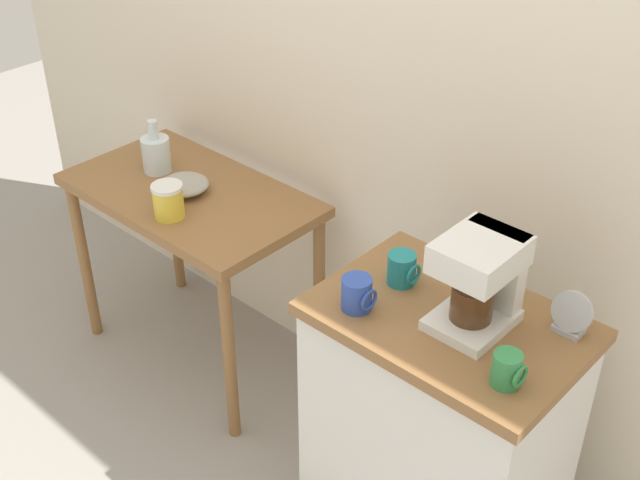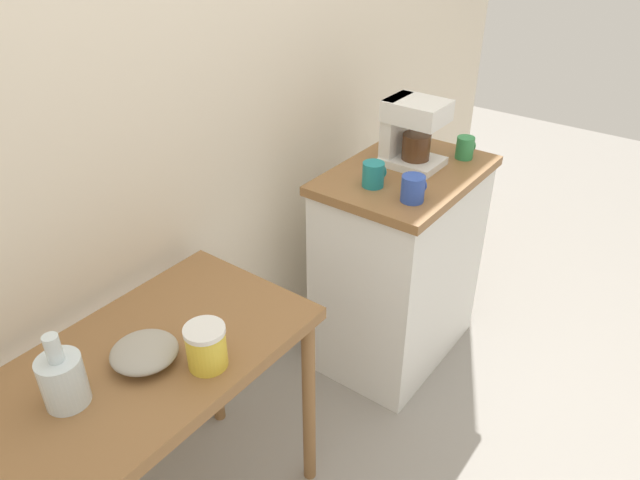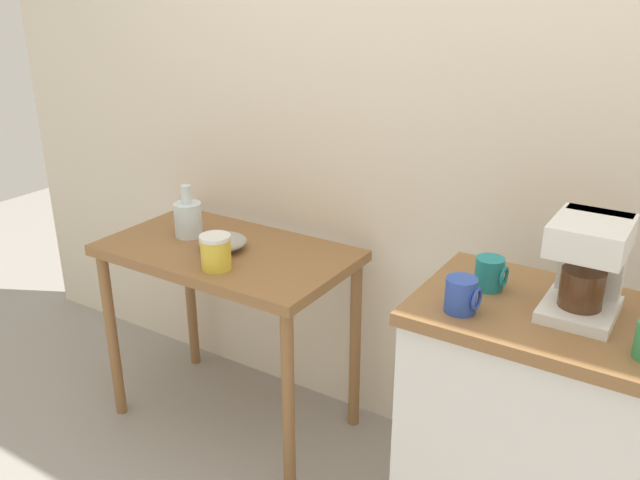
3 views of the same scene
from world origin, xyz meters
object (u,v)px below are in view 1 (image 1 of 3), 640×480
Objects in this scene: bowl_stoneware at (184,185)px; mug_dark_teal at (402,269)px; coffee_maker at (481,277)px; glass_carafe_vase at (156,153)px; table_clock at (571,315)px; canister_enamel at (168,201)px; mug_tall_green at (507,370)px; mug_blue at (357,294)px.

bowl_stoneware is 1.94× the size of mug_dark_teal.
coffee_maker reaches higher than mug_dark_teal.
table_clock reaches higher than glass_carafe_vase.
mug_tall_green reaches higher than canister_enamel.
mug_tall_green is 0.95× the size of mug_blue.
mug_blue is at bearing -178.20° from mug_tall_green.
glass_carafe_vase is (-0.20, 0.04, 0.04)m from bowl_stoneware.
canister_enamel is at bearing 176.96° from mug_tall_green.
bowl_stoneware is 1.48m from table_clock.
table_clock is (0.47, 0.29, 0.01)m from mug_blue.
canister_enamel is 1.40m from table_clock.
coffee_maker is at bearing 140.11° from mug_tall_green.
canister_enamel is at bearing 174.58° from mug_blue.
bowl_stoneware is at bearing 171.62° from mug_tall_green.
mug_blue is at bearing -148.08° from table_clock.
glass_carafe_vase is 1.68m from table_clock.
glass_carafe_vase is at bearing 175.57° from mug_dark_teal.
table_clock is at bearing 31.92° from mug_blue.
mug_dark_teal is at bearing 84.37° from mug_blue.
glass_carafe_vase is 1.68× the size of canister_enamel.
glass_carafe_vase is 0.35m from canister_enamel.
mug_blue is (-0.02, -0.17, 0.00)m from mug_dark_teal.
mug_blue is (-0.27, -0.17, -0.09)m from coffee_maker.
table_clock reaches higher than mug_blue.
coffee_maker is (1.48, -0.10, 0.20)m from glass_carafe_vase.
mug_dark_teal is (1.02, -0.06, 0.14)m from bowl_stoneware.
mug_blue reaches higher than canister_enamel.
bowl_stoneware is 0.86× the size of glass_carafe_vase.
coffee_maker is 0.33m from mug_blue.
glass_carafe_vase is 1.23m from mug_dark_teal.
canister_enamel is 1.34× the size of mug_dark_teal.
mug_blue reaches higher than bowl_stoneware.
bowl_stoneware is 0.69× the size of coffee_maker.
bowl_stoneware is 1.30m from coffee_maker.
coffee_maker is 2.16× the size of table_clock.
glass_carafe_vase is 2.20× the size of mug_blue.
mug_dark_teal is at bearing -4.43° from glass_carafe_vase.
mug_dark_teal is at bearing -165.26° from table_clock.
glass_carafe_vase is 2.24× the size of mug_dark_teal.
canister_enamel is at bearing -57.57° from bowl_stoneware.
table_clock is at bearing 31.07° from coffee_maker.
mug_tall_green is (1.37, -0.07, 0.11)m from canister_enamel.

